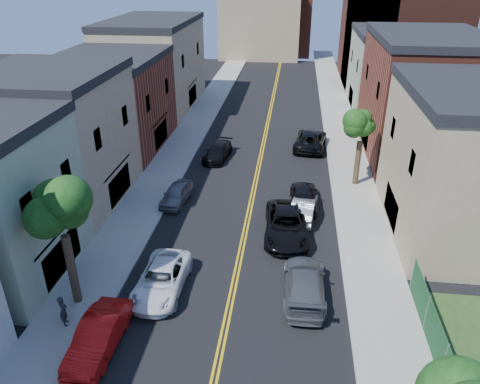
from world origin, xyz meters
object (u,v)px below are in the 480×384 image
(black_car_right, at_px, (304,196))
(grey_car_right, at_px, (304,284))
(white_pickup, at_px, (162,279))
(silver_car_right, at_px, (304,208))
(black_suv_lane, at_px, (286,225))
(pedestrian_left, at_px, (63,311))
(dark_car_right_far, at_px, (310,140))
(red_sedan, at_px, (98,336))
(grey_car_left, at_px, (176,194))
(black_car_left, at_px, (218,152))

(black_car_right, bearing_deg, grey_car_right, 89.76)
(white_pickup, xyz_separation_m, silver_car_right, (7.60, 8.86, -0.00))
(black_car_right, xyz_separation_m, black_suv_lane, (-1.12, -4.14, -0.00))
(white_pickup, height_order, black_car_right, black_car_right)
(black_suv_lane, bearing_deg, pedestrian_left, -139.90)
(white_pickup, distance_m, dark_car_right_far, 23.72)
(red_sedan, height_order, white_pickup, red_sedan)
(red_sedan, bearing_deg, black_suv_lane, 54.11)
(white_pickup, bearing_deg, silver_car_right, 50.39)
(red_sedan, xyz_separation_m, black_car_right, (9.30, 14.89, 0.06))
(dark_car_right_far, bearing_deg, grey_car_left, 57.96)
(red_sedan, xyz_separation_m, silver_car_right, (9.30, 13.29, -0.05))
(black_car_left, bearing_deg, grey_car_left, -93.54)
(black_car_left, bearing_deg, white_pickup, -82.55)
(black_car_right, bearing_deg, white_pickup, 53.78)
(grey_car_right, distance_m, black_suv_lane, 5.97)
(dark_car_right_far, bearing_deg, black_car_right, 93.69)
(silver_car_right, bearing_deg, black_suv_lane, 73.59)
(black_car_left, height_order, dark_car_right_far, dark_car_right_far)
(red_sedan, height_order, silver_car_right, red_sedan)
(grey_car_left, relative_size, black_car_right, 0.83)
(dark_car_right_far, bearing_deg, pedestrian_left, 71.41)
(white_pickup, relative_size, black_suv_lane, 0.87)
(grey_car_right, xyz_separation_m, black_car_right, (0.00, 10.00, 0.05))
(silver_car_right, distance_m, black_suv_lane, 2.77)
(silver_car_right, bearing_deg, white_pickup, 56.75)
(black_suv_lane, bearing_deg, black_car_right, 72.42)
(red_sedan, relative_size, white_pickup, 0.90)
(white_pickup, xyz_separation_m, pedestrian_left, (-3.92, -3.23, 0.25))
(black_car_left, bearing_deg, black_car_right, -39.27)
(white_pickup, height_order, pedestrian_left, pedestrian_left)
(grey_car_right, xyz_separation_m, dark_car_right_far, (0.68, 21.76, 0.03))
(dark_car_right_far, height_order, black_suv_lane, black_suv_lane)
(grey_car_left, bearing_deg, black_car_left, 85.14)
(red_sedan, bearing_deg, pedestrian_left, 153.07)
(grey_car_right, bearing_deg, white_pickup, 2.94)
(black_car_right, xyz_separation_m, silver_car_right, (0.00, -1.60, -0.11))
(black_car_right, bearing_deg, silver_car_right, 89.76)
(black_car_right, relative_size, dark_car_right_far, 0.84)
(red_sedan, relative_size, pedestrian_left, 2.84)
(black_car_left, distance_m, black_car_right, 11.09)
(grey_car_left, distance_m, black_suv_lane, 8.93)
(grey_car_right, distance_m, silver_car_right, 8.40)
(grey_car_right, bearing_deg, grey_car_left, -46.32)
(red_sedan, relative_size, silver_car_right, 1.07)
(black_car_right, relative_size, pedestrian_left, 2.97)
(black_car_left, bearing_deg, pedestrian_left, -92.75)
(black_car_left, height_order, black_suv_lane, black_suv_lane)
(grey_car_left, bearing_deg, white_pickup, -74.41)
(grey_car_right, xyz_separation_m, silver_car_right, (0.00, 8.40, -0.07))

